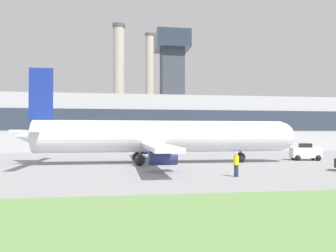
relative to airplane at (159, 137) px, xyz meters
The scene contains 8 objects.
ground_plane 3.01m from the airplane, 112.84° to the right, with size 400.00×400.00×0.00m, color gray.
terminal_building 32.75m from the airplane, 89.93° to the left, with size 88.24×16.00×24.93m.
smokestack_left 72.67m from the airplane, 93.83° to the left, with size 4.08×4.08×38.83m.
smokestack_right 74.79m from the airplane, 85.70° to the left, with size 3.13×3.13×36.97m.
smokestack_far 71.07m from the airplane, 79.68° to the left, with size 2.69×2.69×30.60m.
airplane is the anchor object (origin of this frame).
pushback_tug 18.69m from the airplane, ahead, with size 3.80×2.96×2.09m.
ground_crew_person 12.89m from the airplane, 69.26° to the right, with size 0.59×0.59×1.87m.
Camera 1 is at (-4.11, -35.45, 3.32)m, focal length 35.00 mm.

